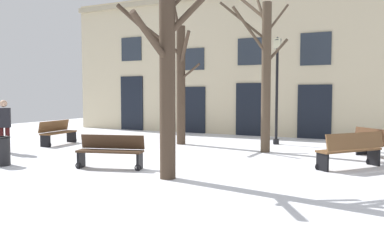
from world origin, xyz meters
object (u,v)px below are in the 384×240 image
(litter_bin, at_px, (1,151))
(bench_near_lamp, at_px, (351,149))
(bench_near_center_tree, at_px, (58,132))
(tree_near_facade, at_px, (180,79))
(bench_far_corner, at_px, (380,144))
(person_crossing_plaza, at_px, (4,124))
(streetlamp, at_px, (277,79))
(bench_facing_shops, at_px, (111,151))
(tree_left_of_center, at_px, (167,64))
(tree_right_of_center, at_px, (265,70))

(litter_bin, bearing_deg, bench_near_lamp, 23.18)
(bench_near_lamp, bearing_deg, bench_near_center_tree, -52.02)
(tree_near_facade, height_order, bench_near_lamp, tree_near_facade)
(bench_far_corner, relative_size, person_crossing_plaza, 0.96)
(litter_bin, bearing_deg, tree_near_facade, 68.95)
(streetlamp, bearing_deg, bench_facing_shops, -112.31)
(tree_left_of_center, relative_size, bench_near_lamp, 3.05)
(litter_bin, height_order, bench_near_center_tree, bench_near_center_tree)
(bench_near_center_tree, xyz_separation_m, person_crossing_plaza, (-0.02, -2.25, 0.48))
(tree_near_facade, bearing_deg, tree_left_of_center, -65.26)
(tree_left_of_center, height_order, streetlamp, tree_left_of_center)
(bench_far_corner, distance_m, person_crossing_plaza, 11.50)
(tree_near_facade, relative_size, litter_bin, 7.12)
(tree_near_facade, height_order, bench_far_corner, tree_near_facade)
(litter_bin, xyz_separation_m, bench_far_corner, (9.00, 5.42, 0.07))
(tree_near_facade, xyz_separation_m, person_crossing_plaza, (-4.08, -4.29, -1.51))
(bench_far_corner, bearing_deg, bench_near_lamp, 117.65)
(streetlamp, xyz_separation_m, litter_bin, (-5.50, -7.41, -2.04))
(tree_near_facade, distance_m, bench_near_lamp, 6.77)
(tree_right_of_center, relative_size, person_crossing_plaza, 3.06)
(tree_right_of_center, relative_size, tree_near_facade, 0.96)
(streetlamp, relative_size, bench_facing_shops, 2.28)
(tree_near_facade, xyz_separation_m, bench_near_center_tree, (-4.06, -2.04, -1.99))
(bench_facing_shops, bearing_deg, litter_bin, -177.21)
(litter_bin, bearing_deg, tree_left_of_center, 6.83)
(bench_near_center_tree, height_order, person_crossing_plaza, person_crossing_plaza)
(bench_far_corner, bearing_deg, person_crossing_plaza, 67.15)
(bench_near_lamp, xyz_separation_m, bench_far_corner, (0.67, 1.86, -0.04))
(bench_near_lamp, bearing_deg, bench_far_corner, -160.48)
(tree_right_of_center, xyz_separation_m, bench_facing_shops, (-2.75, -4.39, -2.21))
(tree_right_of_center, distance_m, bench_near_lamp, 3.91)
(bench_near_lamp, bearing_deg, bench_facing_shops, -24.94)
(tree_left_of_center, relative_size, bench_far_corner, 3.27)
(person_crossing_plaza, bearing_deg, bench_near_lamp, 147.70)
(bench_facing_shops, xyz_separation_m, bench_far_corner, (6.15, 4.48, 0.00))
(litter_bin, relative_size, person_crossing_plaza, 0.45)
(tree_left_of_center, height_order, bench_far_corner, tree_left_of_center)
(tree_left_of_center, height_order, bench_facing_shops, tree_left_of_center)
(streetlamp, distance_m, bench_near_lamp, 5.15)
(tree_near_facade, relative_size, streetlamp, 1.36)
(tree_left_of_center, bearing_deg, litter_bin, -173.17)
(litter_bin, height_order, person_crossing_plaza, person_crossing_plaza)
(tree_near_facade, bearing_deg, tree_right_of_center, -9.04)
(tree_right_of_center, xyz_separation_m, person_crossing_plaza, (-7.43, -3.76, -1.72))
(tree_left_of_center, distance_m, litter_bin, 5.20)
(tree_near_facade, distance_m, litter_bin, 6.62)
(tree_left_of_center, xyz_separation_m, litter_bin, (-4.70, -0.56, -2.14))
(tree_right_of_center, xyz_separation_m, tree_near_facade, (-3.34, 0.53, -0.21))
(tree_left_of_center, bearing_deg, bench_far_corner, 48.53)
(bench_facing_shops, distance_m, person_crossing_plaza, 4.74)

